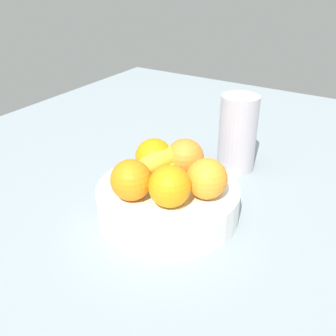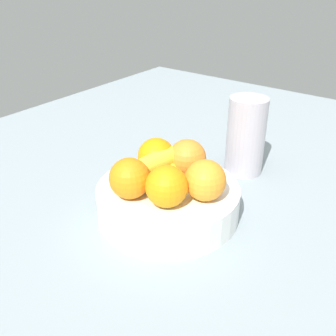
{
  "view_description": "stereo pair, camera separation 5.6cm",
  "coord_description": "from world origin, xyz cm",
  "views": [
    {
      "loc": [
        -55.33,
        -36.82,
        44.71
      ],
      "look_at": [
        -0.72,
        -2.82,
        10.28
      ],
      "focal_mm": 42.79,
      "sensor_mm": 36.0,
      "label": 1
    },
    {
      "loc": [
        -52.19,
        -41.41,
        44.71
      ],
      "look_at": [
        -0.72,
        -2.82,
        10.28
      ],
      "focal_mm": 42.79,
      "sensor_mm": 36.0,
      "label": 2
    }
  ],
  "objects": [
    {
      "name": "orange_back_right",
      "position": [
        -5.69,
        -6.25,
        9.97
      ],
      "size": [
        7.38,
        7.38,
        7.38
      ],
      "primitive_type": "sphere",
      "color": "orange",
      "rests_on": "fruit_bowl"
    },
    {
      "name": "orange_center",
      "position": [
        2.11,
        2.12,
        9.97
      ],
      "size": [
        7.38,
        7.38,
        7.38
      ],
      "primitive_type": "sphere",
      "color": "orange",
      "rests_on": "fruit_bowl"
    },
    {
      "name": "fruit_bowl",
      "position": [
        -0.72,
        -2.82,
        3.14
      ],
      "size": [
        26.96,
        26.96,
        6.28
      ],
      "primitive_type": "cylinder",
      "color": "white",
      "rests_on": "ground_plane"
    },
    {
      "name": "orange_front_right",
      "position": [
        5.24,
        -2.99,
        9.97
      ],
      "size": [
        7.38,
        7.38,
        7.38
      ],
      "primitive_type": "sphere",
      "color": "orange",
      "rests_on": "fruit_bowl"
    },
    {
      "name": "orange_back_left",
      "position": [
        -7.39,
        0.6,
        9.97
      ],
      "size": [
        7.38,
        7.38,
        7.38
      ],
      "primitive_type": "sphere",
      "color": "orange",
      "rests_on": "fruit_bowl"
    },
    {
      "name": "ground_plane",
      "position": [
        0.0,
        0.0,
        -1.5
      ],
      "size": [
        180.0,
        140.0,
        3.0
      ],
      "primitive_type": "cube",
      "color": "gray"
    },
    {
      "name": "thermos_tumbler",
      "position": [
        24.01,
        -6.03,
        8.84
      ],
      "size": [
        8.59,
        8.59,
        17.68
      ],
      "primitive_type": "cylinder",
      "color": "#B5AEB7",
      "rests_on": "ground_plane"
    },
    {
      "name": "orange_front_left",
      "position": [
        0.29,
        -10.39,
        9.97
      ],
      "size": [
        7.38,
        7.38,
        7.38
      ],
      "primitive_type": "sphere",
      "color": "orange",
      "rests_on": "fruit_bowl"
    },
    {
      "name": "banana_bunch",
      "position": [
        -0.45,
        -0.22,
        9.38
      ],
      "size": [
        18.89,
        11.61,
        6.2
      ],
      "color": "yellow",
      "rests_on": "fruit_bowl"
    }
  ]
}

